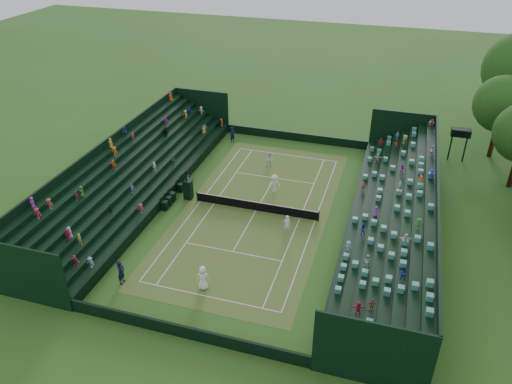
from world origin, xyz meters
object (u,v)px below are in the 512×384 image
at_px(player_near_west, 203,278).
at_px(player_far_west, 270,159).
at_px(player_far_east, 274,183).
at_px(player_near_east, 287,224).
at_px(tennis_net, 256,206).
at_px(umpire_chair, 188,187).

height_order(player_near_west, player_far_west, player_near_west).
distance_m(player_near_west, player_far_east, 15.02).
relative_size(player_near_west, player_near_east, 1.15).
xyz_separation_m(player_near_east, player_far_west, (-4.70, 11.25, -0.04)).
xyz_separation_m(tennis_net, player_near_west, (-0.60, -11.14, 0.47)).
bearing_deg(tennis_net, player_far_east, 79.67).
xyz_separation_m(umpire_chair, player_near_west, (6.19, -11.38, -0.28)).
bearing_deg(tennis_net, umpire_chair, 178.01).
relative_size(tennis_net, umpire_chair, 3.91).
bearing_deg(player_near_east, tennis_net, -44.03).
relative_size(umpire_chair, player_far_west, 1.83).
height_order(tennis_net, player_near_west, player_near_west).
bearing_deg(player_far_east, player_far_west, 109.14).
xyz_separation_m(player_near_west, player_near_east, (4.12, 8.67, -0.13)).
relative_size(player_near_west, player_far_west, 1.21).
distance_m(umpire_chair, player_far_west, 10.23).
bearing_deg(tennis_net, player_near_west, -93.10).
xyz_separation_m(player_far_west, player_far_east, (1.88, -4.95, 0.10)).
bearing_deg(umpire_chair, player_far_west, 56.68).
bearing_deg(umpire_chair, player_far_east, 25.57).
relative_size(tennis_net, player_near_east, 6.78).
xyz_separation_m(umpire_chair, player_near_east, (10.32, -2.71, -0.42)).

